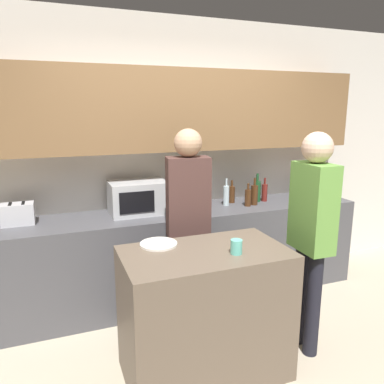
{
  "coord_description": "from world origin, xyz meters",
  "views": [
    {
      "loc": [
        -1.15,
        -1.87,
        1.84
      ],
      "look_at": [
        -0.23,
        0.54,
        1.26
      ],
      "focal_mm": 35.0,
      "sensor_mm": 36.0,
      "label": 1
    }
  ],
  "objects": [
    {
      "name": "potted_plant",
      "position": [
        1.51,
        1.47,
        1.08
      ],
      "size": [
        0.14,
        0.14,
        0.39
      ],
      "color": "brown",
      "rests_on": "back_counter"
    },
    {
      "name": "back_wall",
      "position": [
        0.0,
        1.66,
        1.54
      ],
      "size": [
        6.4,
        0.4,
        2.7
      ],
      "color": "silver",
      "rests_on": "ground_plane"
    },
    {
      "name": "microwave",
      "position": [
        -0.42,
        1.47,
        1.04
      ],
      "size": [
        0.52,
        0.39,
        0.3
      ],
      "color": "#B7BABC",
      "rests_on": "back_counter"
    },
    {
      "name": "kitchen_island",
      "position": [
        -0.23,
        0.29,
        0.46
      ],
      "size": [
        1.11,
        0.64,
        0.91
      ],
      "color": "brown",
      "rests_on": "ground_plane"
    },
    {
      "name": "bottle_5",
      "position": [
        0.93,
        1.45,
        0.98
      ],
      "size": [
        0.06,
        0.06,
        0.25
      ],
      "color": "maroon",
      "rests_on": "back_counter"
    },
    {
      "name": "bottle_3",
      "position": [
        0.75,
        1.35,
        0.99
      ],
      "size": [
        0.07,
        0.07,
        0.27
      ],
      "color": "#472814",
      "rests_on": "back_counter"
    },
    {
      "name": "person_left",
      "position": [
        0.61,
        0.27,
        1.0
      ],
      "size": [
        0.22,
        0.35,
        1.68
      ],
      "rotation": [
        0.0,
        0.0,
        1.54
      ],
      "color": "black",
      "rests_on": "ground_plane"
    },
    {
      "name": "toaster",
      "position": [
        -1.44,
        1.47,
        0.98
      ],
      "size": [
        0.26,
        0.16,
        0.18
      ],
      "color": "silver",
      "rests_on": "back_counter"
    },
    {
      "name": "plate_on_island",
      "position": [
        -0.49,
        0.51,
        0.92
      ],
      "size": [
        0.26,
        0.26,
        0.01
      ],
      "color": "white",
      "rests_on": "kitchen_island"
    },
    {
      "name": "bottle_0",
      "position": [
        0.47,
        1.43,
        0.99
      ],
      "size": [
        0.06,
        0.06,
        0.27
      ],
      "color": "silver",
      "rests_on": "back_counter"
    },
    {
      "name": "bottle_4",
      "position": [
        0.85,
        1.46,
        1.0
      ],
      "size": [
        0.08,
        0.08,
        0.3
      ],
      "color": "#194723",
      "rests_on": "back_counter"
    },
    {
      "name": "bottle_1",
      "position": [
        0.58,
        1.51,
        0.98
      ],
      "size": [
        0.07,
        0.07,
        0.24
      ],
      "color": "#472814",
      "rests_on": "back_counter"
    },
    {
      "name": "cup_0",
      "position": [
        -0.06,
        0.17,
        0.96
      ],
      "size": [
        0.08,
        0.08,
        0.1
      ],
      "color": "#62C8B5",
      "rests_on": "kitchen_island"
    },
    {
      "name": "back_counter",
      "position": [
        0.0,
        1.39,
        0.44
      ],
      "size": [
        3.6,
        0.62,
        0.89
      ],
      "color": "#4C4C51",
      "rests_on": "ground_plane"
    },
    {
      "name": "bottle_2",
      "position": [
        0.66,
        1.32,
        0.98
      ],
      "size": [
        0.06,
        0.06,
        0.23
      ],
      "color": "#472814",
      "rests_on": "back_counter"
    },
    {
      "name": "person_center",
      "position": [
        -0.14,
        0.87,
        1.01
      ],
      "size": [
        0.37,
        0.24,
        1.69
      ],
      "rotation": [
        0.0,
        0.0,
        -3.3
      ],
      "color": "black",
      "rests_on": "ground_plane"
    }
  ]
}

